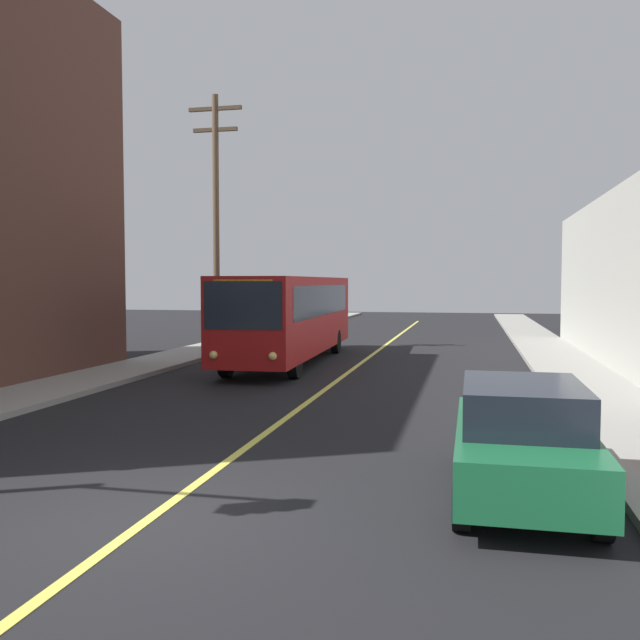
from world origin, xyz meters
TOP-DOWN VIEW (x-y plane):
  - ground_plane at (0.00, 0.00)m, footprint 120.00×120.00m
  - sidewalk_left at (-7.25, 10.00)m, footprint 2.50×90.00m
  - sidewalk_right at (7.25, 10.00)m, footprint 2.50×90.00m
  - lane_stripe_center at (0.00, 15.00)m, footprint 0.16×60.00m
  - city_bus at (-2.62, 16.83)m, footprint 2.90×12.21m
  - parked_car_green at (4.71, 2.04)m, footprint 1.83×4.41m
  - utility_pole_mid at (-6.95, 20.42)m, footprint 2.40×0.28m

SIDE VIEW (x-z plane):
  - ground_plane at x=0.00m, z-range 0.00..0.00m
  - lane_stripe_center at x=0.00m, z-range 0.00..0.01m
  - sidewalk_left at x=-7.25m, z-range 0.00..0.15m
  - sidewalk_right at x=7.25m, z-range 0.00..0.15m
  - parked_car_green at x=4.71m, z-range 0.03..1.65m
  - city_bus at x=-2.62m, z-range 0.22..3.42m
  - utility_pole_mid at x=-6.95m, z-range 0.67..11.63m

